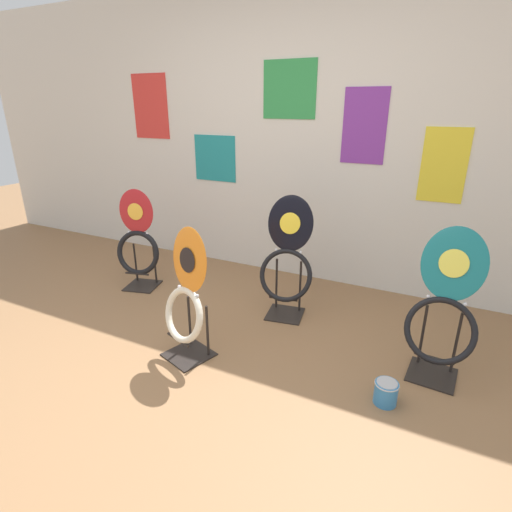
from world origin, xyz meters
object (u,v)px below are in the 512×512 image
Objects in this scene: paint_can at (386,392)px; toilet_seat_display_jazz_black at (287,260)px; toilet_seat_display_orange_sun at (186,299)px; toilet_seat_display_teal_sax at (443,314)px; toilet_seat_display_crimson_swirl at (138,244)px.

toilet_seat_display_jazz_black is at bearing 141.68° from paint_can.
toilet_seat_display_jazz_black reaches higher than paint_can.
toilet_seat_display_orange_sun is at bearing -175.13° from paint_can.
toilet_seat_display_teal_sax reaches higher than toilet_seat_display_orange_sun.
paint_can is (1.27, 0.11, -0.35)m from toilet_seat_display_orange_sun.
toilet_seat_display_orange_sun is 0.94× the size of toilet_seat_display_jazz_black.
toilet_seat_display_teal_sax is at bearing -14.78° from toilet_seat_display_jazz_black.
toilet_seat_display_jazz_black is 1.22m from paint_can.
toilet_seat_display_crimson_swirl is at bearing 145.79° from toilet_seat_display_orange_sun.
toilet_seat_display_crimson_swirl is 2.53m from toilet_seat_display_teal_sax.
toilet_seat_display_teal_sax reaches higher than paint_can.
paint_can is at bearing -118.46° from toilet_seat_display_teal_sax.
paint_can is (2.30, -0.59, -0.34)m from toilet_seat_display_crimson_swirl.
toilet_seat_display_orange_sun is 6.37× the size of paint_can.
toilet_seat_display_teal_sax is at bearing 19.34° from toilet_seat_display_orange_sun.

